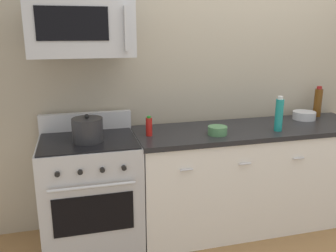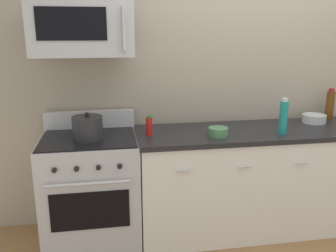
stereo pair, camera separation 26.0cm
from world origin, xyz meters
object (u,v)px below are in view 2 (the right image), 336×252
at_px(bowl_steel_prep, 314,118).
at_px(bowl_green_glaze, 218,132).
at_px(range_oven, 92,190).
at_px(bottle_wine_amber, 330,105).
at_px(stockpot, 88,128).
at_px(microwave, 82,29).
at_px(bottle_hot_sauce_red, 149,126).
at_px(bottle_sparkling_teal, 283,117).

relative_size(bowl_steel_prep, bowl_green_glaze, 1.35).
height_order(range_oven, bowl_green_glaze, range_oven).
relative_size(bottle_wine_amber, stockpot, 1.28).
distance_m(microwave, bowl_green_glaze, 1.31).
relative_size(microwave, bottle_hot_sauce_red, 4.64).
distance_m(microwave, stockpot, 0.74).
distance_m(bottle_wine_amber, bottle_sparkling_teal, 0.75).
distance_m(bowl_green_glaze, stockpot, 1.03).
bearing_deg(range_oven, bottle_hot_sauce_red, -2.06).
height_order(bottle_wine_amber, bowl_green_glaze, bottle_wine_amber).
distance_m(bottle_sparkling_teal, stockpot, 1.56).
height_order(range_oven, bowl_steel_prep, range_oven).
bearing_deg(bottle_sparkling_teal, bowl_steel_prep, 32.69).
bearing_deg(bottle_hot_sauce_red, range_oven, 177.94).
bearing_deg(bowl_steel_prep, range_oven, -176.03).
bearing_deg(bottle_hot_sauce_red, bowl_steel_prep, 5.85).
bearing_deg(bottle_wine_amber, bowl_steel_prep, -159.36).
bearing_deg(bowl_steel_prep, bottle_hot_sauce_red, -174.15).
bearing_deg(bowl_green_glaze, bottle_wine_amber, 16.14).
bearing_deg(stockpot, bowl_green_glaze, -4.37).
bearing_deg(bowl_green_glaze, bowl_steel_prep, 15.24).
relative_size(bottle_hot_sauce_red, bottle_sparkling_teal, 0.54).
height_order(bottle_hot_sauce_red, bottle_sparkling_teal, bottle_sparkling_teal).
bearing_deg(bottle_sparkling_teal, range_oven, 174.34).
bearing_deg(range_oven, bowl_steel_prep, 3.97).
xyz_separation_m(bottle_sparkling_teal, bowl_green_glaze, (-0.54, 0.02, -0.10)).
xyz_separation_m(microwave, bottle_wine_amber, (2.21, 0.17, -0.69)).
height_order(microwave, bowl_steel_prep, microwave).
bearing_deg(microwave, stockpot, -90.13).
height_order(bottle_hot_sauce_red, bowl_steel_prep, bottle_hot_sauce_red).
bearing_deg(bottle_hot_sauce_red, bowl_green_glaze, -11.90).
distance_m(bowl_steel_prep, stockpot, 2.03).
relative_size(microwave, stockpot, 3.20).
height_order(bowl_steel_prep, stockpot, stockpot).
bearing_deg(microwave, bottle_wine_amber, 4.35).
height_order(range_oven, bottle_sparkling_teal, bottle_sparkling_teal).
distance_m(microwave, bottle_hot_sauce_red, 0.90).
distance_m(range_oven, stockpot, 0.55).
height_order(range_oven, bottle_wine_amber, bottle_wine_amber).
relative_size(range_oven, bowl_steel_prep, 5.06).
xyz_separation_m(range_oven, bottle_hot_sauce_red, (0.48, -0.02, 0.53)).
relative_size(bottle_wine_amber, bowl_steel_prep, 1.41).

